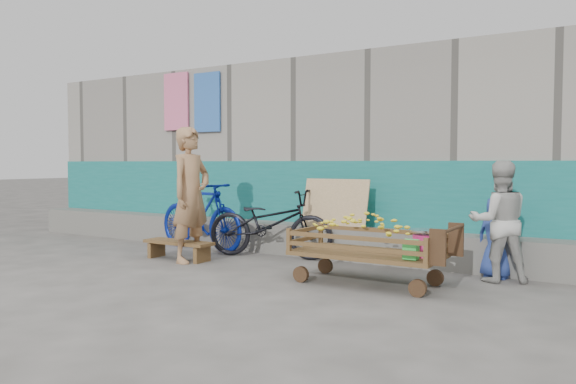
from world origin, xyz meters
The scene contains 9 objects.
ground centered at (0.00, 0.00, 0.00)m, with size 80.00×80.00×0.00m, color #4C4946.
building_wall centered at (0.00, 4.05, 1.47)m, with size 12.00×3.50×3.00m.
banana_cart centered at (1.32, 0.93, 0.52)m, with size 1.81×0.83×0.77m.
bench centered at (-1.57, 1.03, 0.20)m, with size 1.07×0.32×0.27m.
vendor_man centered at (-1.30, 0.99, 0.93)m, with size 0.68×0.45×1.87m, color #A1744D.
woman centered at (2.59, 1.85, 0.70)m, with size 0.68×0.53×1.40m, color #B9B8B3.
child centered at (2.53, 2.04, 0.49)m, with size 0.48×0.31×0.98m, color #2A4195.
bicycle_dark centered at (-0.57, 1.85, 0.50)m, with size 0.66×1.89×0.99m, color black.
bicycle_blue centered at (-1.87, 1.85, 0.56)m, with size 0.52×1.85×1.11m, color navy.
Camera 1 is at (3.87, -4.90, 1.37)m, focal length 35.00 mm.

